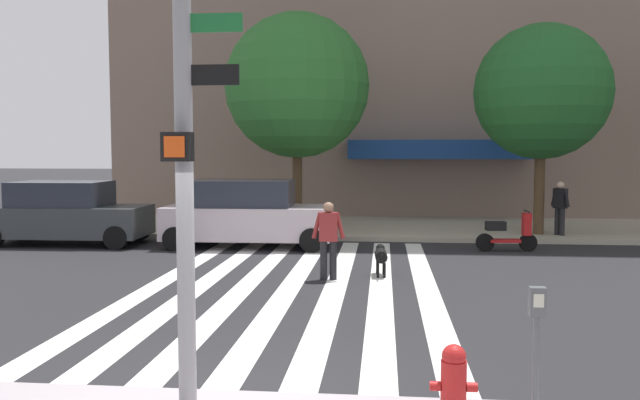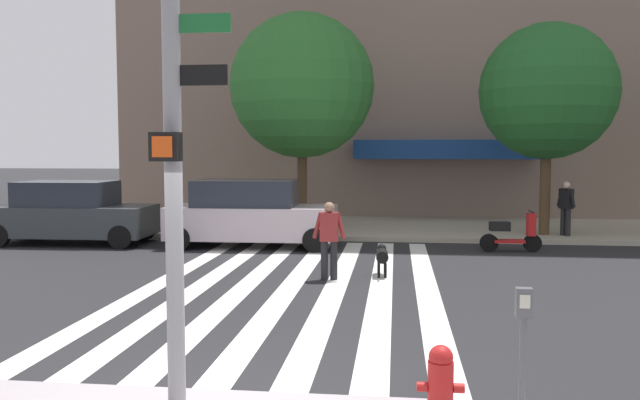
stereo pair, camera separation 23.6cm
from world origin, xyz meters
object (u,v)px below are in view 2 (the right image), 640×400
at_px(parked_car_near_curb, 72,213).
at_px(pedestrian_bystander, 566,205).
at_px(parked_car_behind_first, 251,214).
at_px(street_tree_middle, 548,92).
at_px(dog_on_leash, 382,256).
at_px(fire_hydrant, 440,387).
at_px(parked_scooter, 511,234).
at_px(parking_meter_second_along, 523,342).
at_px(street_tree_nearest, 302,86).
at_px(traffic_light_pole, 170,68).
at_px(pedestrian_dog_walker, 329,236).

bearing_deg(parked_car_near_curb, pedestrian_bystander, 9.01).
bearing_deg(parked_car_behind_first, street_tree_middle, 16.33).
bearing_deg(dog_on_leash, fire_hydrant, -84.91).
relative_size(parked_scooter, pedestrian_bystander, 1.00).
xyz_separation_m(parking_meter_second_along, parked_scooter, (1.95, 11.92, -0.55)).
xyz_separation_m(parked_car_behind_first, street_tree_nearest, (1.01, 3.17, 3.87)).
xyz_separation_m(parked_car_near_curb, pedestrian_bystander, (14.46, 2.29, 0.19)).
xyz_separation_m(traffic_light_pole, pedestrian_dog_walker, (0.82, 7.23, -2.59)).
height_order(traffic_light_pole, parked_car_near_curb, traffic_light_pole).
relative_size(fire_hydrant, street_tree_nearest, 0.11).
bearing_deg(pedestrian_bystander, pedestrian_dog_walker, -133.86).
bearing_deg(pedestrian_dog_walker, parked_car_behind_first, 121.18).
height_order(parked_car_near_curb, parked_car_behind_first, parked_car_behind_first).
bearing_deg(parked_car_behind_first, parked_car_near_curb, 180.00).
distance_m(fire_hydrant, parked_car_near_curb, 15.40).
height_order(street_tree_middle, pedestrian_dog_walker, street_tree_middle).
relative_size(parked_scooter, street_tree_nearest, 0.23).
height_order(parked_car_behind_first, street_tree_middle, street_tree_middle).
xyz_separation_m(fire_hydrant, pedestrian_bystander, (4.65, 14.16, 0.56)).
height_order(traffic_light_pole, fire_hydrant, traffic_light_pole).
distance_m(street_tree_middle, pedestrian_dog_walker, 9.77).
xyz_separation_m(parking_meter_second_along, parked_car_near_curb, (-10.50, 12.06, -0.14)).
distance_m(street_tree_nearest, pedestrian_bystander, 8.98).
bearing_deg(dog_on_leash, parked_scooter, 48.04).
relative_size(traffic_light_pole, street_tree_middle, 0.91).
bearing_deg(traffic_light_pole, fire_hydrant, -4.63).
distance_m(dog_on_leash, pedestrian_bystander, 8.20).
bearing_deg(street_tree_middle, parked_scooter, -118.48).
relative_size(parked_car_near_curb, parked_car_behind_first, 0.97).
height_order(parking_meter_second_along, parked_car_behind_first, parked_car_behind_first).
bearing_deg(parked_car_near_curb, pedestrian_dog_walker, -29.00).
height_order(dog_on_leash, pedestrian_bystander, pedestrian_bystander).
relative_size(traffic_light_pole, parked_car_near_curb, 1.27).
relative_size(pedestrian_dog_walker, pedestrian_bystander, 1.00).
relative_size(traffic_light_pole, pedestrian_dog_walker, 3.54).
xyz_separation_m(parked_scooter, dog_on_leash, (-3.36, -3.73, -0.04)).
bearing_deg(parked_scooter, parking_meter_second_along, -99.27).
relative_size(fire_hydrant, pedestrian_bystander, 0.47).
distance_m(traffic_light_pole, dog_on_leash, 8.59).
relative_size(parked_scooter, dog_on_leash, 1.66).
distance_m(pedestrian_dog_walker, dog_on_leash, 1.32).
bearing_deg(dog_on_leash, parked_car_near_curb, 156.94).
distance_m(parking_meter_second_along, parked_car_behind_first, 13.13).
bearing_deg(parked_car_near_curb, dog_on_leash, -23.06).
bearing_deg(fire_hydrant, parked_scooter, 77.30).
height_order(parking_meter_second_along, parked_car_near_curb, parked_car_near_curb).
bearing_deg(parked_scooter, fire_hydrant, -102.70).
bearing_deg(street_tree_middle, parked_car_behind_first, -163.67).
height_order(parked_car_behind_first, dog_on_leash, parked_car_behind_first).
relative_size(traffic_light_pole, pedestrian_bystander, 3.54).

